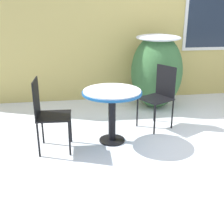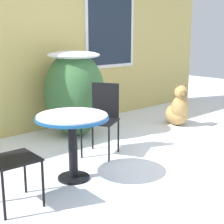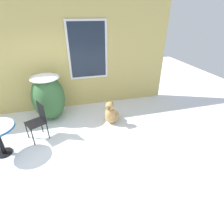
% 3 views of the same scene
% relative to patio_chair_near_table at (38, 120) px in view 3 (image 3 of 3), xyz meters
% --- Properties ---
extents(ground_plane, '(16.00, 16.00, 0.00)m').
position_rel_patio_chair_near_table_xyz_m(ground_plane, '(0.15, -0.62, -0.52)').
color(ground_plane, white).
extents(house_wall, '(8.00, 0.10, 3.23)m').
position_rel_patio_chair_near_table_xyz_m(house_wall, '(0.23, 1.57, 1.10)').
color(house_wall, tan).
rests_on(house_wall, ground_plane).
extents(shrub_left, '(0.92, 0.98, 1.33)m').
position_rel_patio_chair_near_table_xyz_m(shrub_left, '(0.23, 0.93, 0.18)').
color(shrub_left, '#386638').
rests_on(shrub_left, ground_plane).
extents(patio_chair_near_table, '(0.56, 0.56, 0.94)m').
position_rel_patio_chair_near_table_xyz_m(patio_chair_near_table, '(0.00, 0.00, 0.00)').
color(patio_chair_near_table, black).
rests_on(patio_chair_near_table, ground_plane).
extents(dog, '(0.61, 0.66, 0.75)m').
position_rel_patio_chair_near_table_xyz_m(dog, '(1.91, 0.19, -0.25)').
color(dog, tan).
rests_on(dog, ground_plane).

